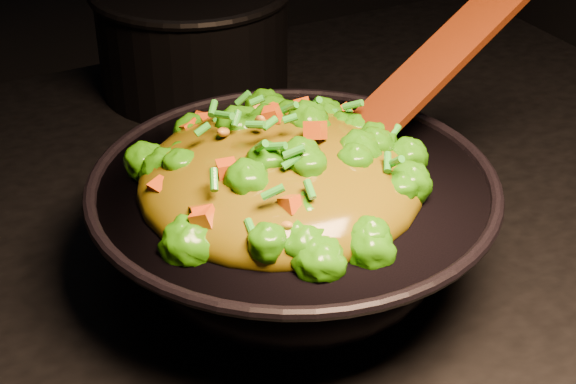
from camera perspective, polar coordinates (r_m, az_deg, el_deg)
wok at (r=0.81m, az=0.33°, el=-2.43°), size 0.43×0.43×0.10m
stir_fry at (r=0.76m, az=-0.53°, el=3.19°), size 0.27×0.27×0.09m
spatula at (r=0.83m, az=7.76°, el=6.54°), size 0.30×0.13×0.13m
back_pot at (r=1.17m, az=-6.14°, el=9.93°), size 0.29×0.29×0.14m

